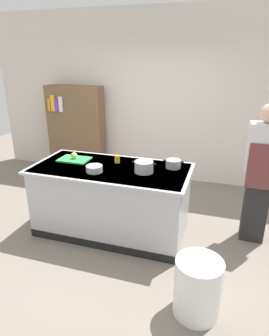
# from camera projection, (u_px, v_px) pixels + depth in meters

# --- Properties ---
(ground_plane) EXTENTS (10.00, 10.00, 0.00)m
(ground_plane) POSITION_uv_depth(u_px,v_px,m) (112.00, 230.00, 3.97)
(ground_plane) COLOR slate
(back_wall) EXTENTS (6.40, 0.12, 3.00)m
(back_wall) POSITION_uv_depth(u_px,v_px,m) (153.00, 98.00, 5.30)
(back_wall) COLOR silver
(back_wall) RESTS_ON ground_plane
(counter_island) EXTENTS (1.98, 0.98, 0.90)m
(counter_island) POSITION_uv_depth(u_px,v_px,m) (112.00, 199.00, 3.80)
(counter_island) COLOR #B7BABF
(counter_island) RESTS_ON ground_plane
(cutting_board) EXTENTS (0.40, 0.28, 0.02)m
(cutting_board) POSITION_uv_depth(u_px,v_px,m) (74.00, 159.00, 3.91)
(cutting_board) COLOR green
(cutting_board) RESTS_ON counter_island
(onion) EXTENTS (0.09, 0.09, 0.09)m
(onion) POSITION_uv_depth(u_px,v_px,m) (74.00, 156.00, 3.89)
(onion) COLOR tan
(onion) RESTS_ON cutting_board
(stock_pot) EXTENTS (0.29, 0.22, 0.14)m
(stock_pot) POSITION_uv_depth(u_px,v_px,m) (144.00, 167.00, 3.47)
(stock_pot) COLOR #B7BABF
(stock_pot) RESTS_ON counter_island
(sauce_pan) EXTENTS (0.25, 0.19, 0.10)m
(sauce_pan) POSITION_uv_depth(u_px,v_px,m) (173.00, 164.00, 3.62)
(sauce_pan) COLOR #99999E
(sauce_pan) RESTS_ON counter_island
(mixing_bowl) EXTENTS (0.20, 0.20, 0.08)m
(mixing_bowl) POSITION_uv_depth(u_px,v_px,m) (94.00, 169.00, 3.49)
(mixing_bowl) COLOR #B7BABF
(mixing_bowl) RESTS_ON counter_island
(juice_cup) EXTENTS (0.07, 0.07, 0.10)m
(juice_cup) POSITION_uv_depth(u_px,v_px,m) (117.00, 159.00, 3.79)
(juice_cup) COLOR yellow
(juice_cup) RESTS_ON counter_island
(trash_bin) EXTENTS (0.42, 0.42, 0.55)m
(trash_bin) POSITION_uv_depth(u_px,v_px,m) (198.00, 287.00, 2.59)
(trash_bin) COLOR white
(trash_bin) RESTS_ON ground_plane
(person_chef) EXTENTS (0.38, 0.25, 1.72)m
(person_chef) POSITION_uv_depth(u_px,v_px,m) (261.00, 172.00, 3.46)
(person_chef) COLOR #242424
(person_chef) RESTS_ON ground_plane
(bookshelf) EXTENTS (1.10, 0.31, 1.70)m
(bookshelf) POSITION_uv_depth(u_px,v_px,m) (76.00, 131.00, 5.67)
(bookshelf) COLOR brown
(bookshelf) RESTS_ON ground_plane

